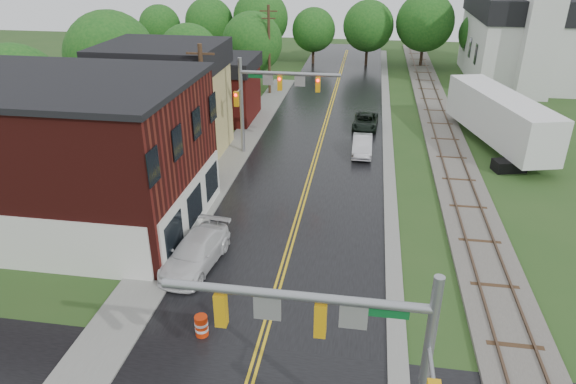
% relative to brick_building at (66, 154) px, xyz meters
% --- Properties ---
extents(main_road, '(10.00, 90.00, 0.02)m').
position_rel_brick_building_xyz_m(main_road, '(12.48, 15.00, -4.15)').
color(main_road, black).
rests_on(main_road, ground).
extents(curb_right, '(0.80, 70.00, 0.12)m').
position_rel_brick_building_xyz_m(curb_right, '(17.88, 20.00, -4.15)').
color(curb_right, gray).
rests_on(curb_right, ground).
extents(sidewalk_left, '(2.40, 50.00, 0.12)m').
position_rel_brick_building_xyz_m(sidewalk_left, '(6.28, 10.00, -4.15)').
color(sidewalk_left, gray).
rests_on(sidewalk_left, ground).
extents(brick_building, '(14.30, 10.30, 8.30)m').
position_rel_brick_building_xyz_m(brick_building, '(0.00, 0.00, 0.00)').
color(brick_building, '#47120F').
rests_on(brick_building, ground).
extents(yellow_house, '(8.00, 7.00, 6.40)m').
position_rel_brick_building_xyz_m(yellow_house, '(1.48, 11.00, -0.95)').
color(yellow_house, tan).
rests_on(yellow_house, ground).
extents(darkred_building, '(7.00, 6.00, 4.40)m').
position_rel_brick_building_xyz_m(darkred_building, '(2.48, 20.00, -1.95)').
color(darkred_building, '#3F0F0C').
rests_on(darkred_building, ground).
extents(church, '(10.40, 18.40, 20.00)m').
position_rel_brick_building_xyz_m(church, '(32.48, 38.74, 1.68)').
color(church, silver).
rests_on(church, ground).
extents(railroad, '(3.20, 80.00, 0.30)m').
position_rel_brick_building_xyz_m(railroad, '(22.48, 20.00, -4.05)').
color(railroad, '#59544C').
rests_on(railroad, ground).
extents(traffic_signal_near, '(7.34, 0.30, 7.20)m').
position_rel_brick_building_xyz_m(traffic_signal_near, '(15.96, -13.00, 0.82)').
color(traffic_signal_near, gray).
rests_on(traffic_signal_near, ground).
extents(traffic_signal_far, '(7.34, 0.43, 7.20)m').
position_rel_brick_building_xyz_m(traffic_signal_far, '(9.01, 12.00, 0.82)').
color(traffic_signal_far, gray).
rests_on(traffic_signal_far, ground).
extents(utility_pole_b, '(1.80, 0.28, 9.00)m').
position_rel_brick_building_xyz_m(utility_pole_b, '(5.68, 7.00, 0.57)').
color(utility_pole_b, '#382616').
rests_on(utility_pole_b, ground).
extents(utility_pole_c, '(1.80, 0.28, 9.00)m').
position_rel_brick_building_xyz_m(utility_pole_c, '(5.68, 29.00, 0.57)').
color(utility_pole_c, '#382616').
rests_on(utility_pole_c, ground).
extents(tree_left_a, '(6.80, 6.80, 8.67)m').
position_rel_brick_building_xyz_m(tree_left_a, '(-7.36, 6.90, 0.96)').
color(tree_left_a, black).
rests_on(tree_left_a, ground).
extents(tree_left_b, '(7.60, 7.60, 9.69)m').
position_rel_brick_building_xyz_m(tree_left_b, '(-5.36, 16.90, 1.57)').
color(tree_left_b, black).
rests_on(tree_left_b, ground).
extents(tree_left_c, '(6.00, 6.00, 7.65)m').
position_rel_brick_building_xyz_m(tree_left_c, '(-1.36, 24.90, 0.36)').
color(tree_left_c, black).
rests_on(tree_left_c, ground).
extents(tree_left_e, '(6.40, 6.40, 8.16)m').
position_rel_brick_building_xyz_m(tree_left_e, '(3.64, 30.90, 0.66)').
color(tree_left_e, black).
rests_on(tree_left_e, ground).
extents(suv_dark, '(2.26, 4.51, 1.23)m').
position_rel_brick_building_xyz_m(suv_dark, '(15.98, 19.14, -3.54)').
color(suv_dark, black).
rests_on(suv_dark, ground).
extents(sedan_silver, '(1.49, 4.17, 1.37)m').
position_rel_brick_building_xyz_m(sedan_silver, '(15.88, 13.14, -3.47)').
color(sedan_silver, silver).
rests_on(sedan_silver, ground).
extents(pickup_white, '(2.74, 5.38, 1.50)m').
position_rel_brick_building_xyz_m(pickup_white, '(8.16, -3.30, -3.40)').
color(pickup_white, silver).
rests_on(pickup_white, ground).
extents(semi_trailer, '(6.31, 13.65, 4.14)m').
position_rel_brick_building_xyz_m(semi_trailer, '(26.21, 16.45, -1.71)').
color(semi_trailer, black).
rests_on(semi_trailer, ground).
extents(construction_barrel, '(0.59, 0.59, 0.95)m').
position_rel_brick_building_xyz_m(construction_barrel, '(9.98, -8.15, -3.68)').
color(construction_barrel, red).
rests_on(construction_barrel, ground).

